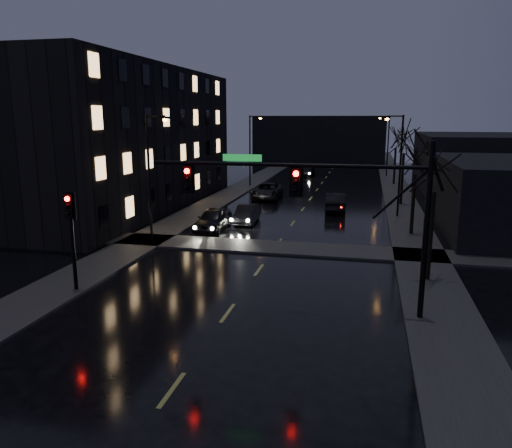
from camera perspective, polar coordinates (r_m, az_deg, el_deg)
The scene contains 22 objects.
ground at distance 14.10m, azimuth -12.86°, elevation -22.03°, with size 160.00×160.00×0.00m, color black.
sidewalk_left at distance 48.13m, azimuth -4.25°, elevation 2.81°, with size 3.00×140.00×0.12m, color #2D2D2B.
sidewalk_right at distance 46.21m, azimuth 16.39°, elevation 1.96°, with size 3.00×140.00×0.12m, color #2D2D2B.
sidewalk_cross at distance 30.44m, azimuth 2.13°, elevation -2.69°, with size 40.00×3.00×0.12m, color #2D2D2B.
apartment_block at distance 45.98m, azimuth -15.94°, elevation 9.40°, with size 12.00×30.00×12.00m, color black.
commercial_right_far at distance 59.79m, azimuth 24.00°, elevation 6.47°, with size 12.00×18.00×6.00m, color black.
far_block at distance 88.91m, azimuth 7.34°, elevation 9.59°, with size 22.00×10.00×8.00m, color black.
signal_mast at distance 19.71m, azimuth 8.21°, elevation 3.32°, with size 11.11×0.41×7.00m.
signal_pole_left at distance 23.78m, azimuth -20.34°, elevation -0.37°, with size 0.35×0.41×4.53m.
tree_near at distance 24.68m, azimuth 19.94°, elevation 7.64°, with size 3.52×3.52×8.08m.
tree_mid_a at distance 34.63m, azimuth 17.89°, elevation 8.23°, with size 3.30×3.30×7.58m.
tree_mid_b at distance 46.55m, azimuth 16.68°, elevation 10.13°, with size 3.74×3.74×8.59m.
tree_far at distance 60.54m, azimuth 15.78°, elevation 10.02°, with size 3.43×3.43×7.88m.
streetlight_l_near at distance 31.38m, azimuth -11.80°, elevation 6.27°, with size 1.53×0.28×8.00m.
streetlight_l_far at distance 57.00m, azimuth -0.49°, elevation 9.07°, with size 1.53×0.28×8.00m.
streetlight_r_mid at distance 40.62m, azimuth 15.91°, elevation 7.35°, with size 1.53×0.28×8.00m.
streetlight_r_far at distance 68.54m, azimuth 14.69°, elevation 9.20°, with size 1.53×0.28×8.00m.
oncoming_car_a at distance 35.16m, azimuth -4.91°, elevation 0.53°, with size 1.88×4.66×1.59m, color black.
oncoming_car_b at distance 37.56m, azimuth -1.05°, elevation 1.15°, with size 1.44×4.13×1.36m, color black.
oncoming_car_c at distance 48.67m, azimuth 1.29°, elevation 3.80°, with size 2.57×5.57×1.55m, color black.
oncoming_car_d at distance 67.75m, azimuth 5.81°, elevation 6.04°, with size 1.94×4.78×1.39m, color black.
lead_car at distance 42.75m, azimuth 9.08°, elevation 2.49°, with size 1.66×4.75×1.56m, color black.
Camera 1 is at (5.32, -10.43, 7.86)m, focal length 35.00 mm.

